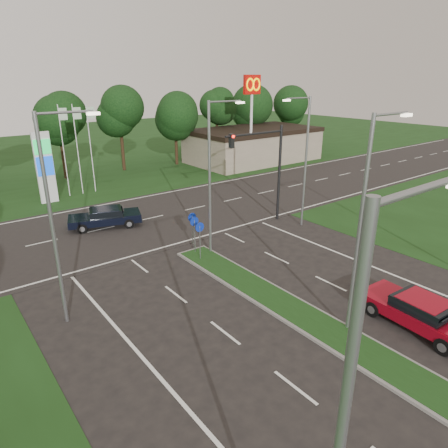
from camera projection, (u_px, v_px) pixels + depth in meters
verge_far at (34, 158)px, 53.05m from camera, size 160.00×50.00×0.02m
cross_road at (140, 221)px, 30.02m from camera, size 160.00×12.00×0.02m
median_kerb at (378, 361)px, 15.14m from camera, size 2.00×26.00×0.12m
commercial_building at (253, 145)px, 50.84m from camera, size 16.00×9.00×4.00m
streetlight_median_near at (364, 217)px, 15.46m from camera, size 2.53×0.22×9.00m
streetlight_median_far at (212, 171)px, 22.89m from camera, size 2.53×0.22×9.00m
streetlight_left_far at (55, 212)px, 16.07m from camera, size 2.53×0.22×9.00m
streetlight_right_far at (304, 156)px, 27.35m from camera, size 2.53×0.22×9.00m
traffic_signal at (267, 160)px, 28.06m from camera, size 5.10×0.42×7.00m
median_signs at (195, 228)px, 23.78m from camera, size 1.16×1.76×2.38m
gas_pylon at (47, 165)px, 33.46m from camera, size 5.80×1.26×8.00m
mcdonalds_sign at (252, 98)px, 43.48m from camera, size 2.20×0.47×10.40m
treeline_far at (63, 113)px, 39.54m from camera, size 6.00×6.00×9.90m
red_sedan at (420, 312)px, 17.04m from camera, size 2.37×5.15×1.38m
navy_sedan at (105, 217)px, 28.62m from camera, size 5.35×3.55×1.36m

